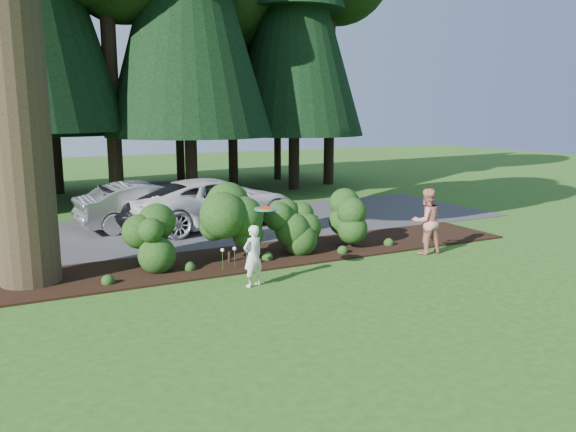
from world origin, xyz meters
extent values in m
plane|color=#2B5117|center=(0.00, 0.00, 0.00)|extent=(80.00, 80.00, 0.00)
cube|color=black|center=(0.00, 3.25, 0.03)|extent=(16.00, 2.50, 0.05)
cube|color=#38383A|center=(0.00, 7.50, 0.01)|extent=(22.00, 6.00, 0.03)
sphere|color=#193911|center=(-2.00, 3.20, 0.66)|extent=(1.08, 1.08, 1.08)
cylinder|color=black|center=(-2.00, 3.20, 0.15)|extent=(0.08, 0.08, 0.30)
sphere|color=#193911|center=(-0.20, 3.00, 0.94)|extent=(1.35, 1.35, 1.35)
cylinder|color=black|center=(-0.20, 3.00, 0.15)|extent=(0.08, 0.08, 0.30)
sphere|color=#193911|center=(1.60, 3.30, 0.83)|extent=(1.26, 1.26, 1.26)
cylinder|color=black|center=(1.60, 3.30, 0.15)|extent=(0.08, 0.08, 0.30)
sphere|color=#193911|center=(3.40, 3.10, 0.72)|extent=(1.17, 1.17, 1.17)
cylinder|color=black|center=(3.40, 3.10, 0.15)|extent=(0.08, 0.08, 0.30)
cylinder|color=#193911|center=(-0.60, 2.40, 0.25)|extent=(0.01, 0.01, 0.50)
sphere|color=white|center=(-0.60, 2.40, 0.52)|extent=(0.09, 0.09, 0.09)
cylinder|color=#193911|center=(-0.30, 2.40, 0.25)|extent=(0.01, 0.01, 0.50)
sphere|color=white|center=(-0.30, 2.40, 0.52)|extent=(0.09, 0.09, 0.09)
cylinder|color=#193911|center=(0.00, 2.40, 0.25)|extent=(0.01, 0.01, 0.50)
sphere|color=white|center=(0.00, 2.40, 0.52)|extent=(0.09, 0.09, 0.09)
cylinder|color=black|center=(-4.00, 15.00, 5.25)|extent=(0.50, 0.50, 10.50)
cylinder|color=black|center=(-1.00, 13.50, 4.38)|extent=(0.50, 0.50, 8.75)
cylinder|color=black|center=(2.00, 14.50, 5.60)|extent=(0.50, 0.50, 11.20)
cylinder|color=black|center=(5.00, 15.50, 4.72)|extent=(0.50, 0.50, 9.45)
cylinder|color=black|center=(7.50, 14.00, 5.42)|extent=(0.50, 0.50, 10.85)
cone|color=black|center=(7.50, 14.00, 8.53)|extent=(6.82, 6.82, 11.62)
cylinder|color=black|center=(10.00, 16.00, 4.90)|extent=(0.50, 0.50, 9.80)
cylinder|color=black|center=(-2.50, 18.00, 5.25)|extent=(0.50, 0.50, 10.50)
cone|color=black|center=(-2.50, 18.00, 8.25)|extent=(6.60, 6.60, 11.25)
cylinder|color=black|center=(3.50, 19.00, 5.95)|extent=(0.50, 0.50, 11.90)
cylinder|color=black|center=(8.50, 18.50, 5.07)|extent=(0.50, 0.50, 10.15)
cone|color=black|center=(8.50, 18.50, 7.98)|extent=(6.38, 6.38, 10.88)
imported|color=#B6B7BB|center=(-0.91, 8.24, 0.76)|extent=(4.56, 2.02, 1.45)
imported|color=silver|center=(1.06, 7.52, 0.80)|extent=(5.89, 3.51, 1.53)
imported|color=black|center=(0.08, 8.10, 0.75)|extent=(5.03, 2.24, 1.43)
imported|color=white|center=(-0.41, 1.09, 0.66)|extent=(0.56, 0.45, 1.32)
imported|color=red|center=(4.74, 1.63, 0.86)|extent=(0.89, 0.72, 1.72)
cylinder|color=teal|center=(-0.06, 1.15, 1.63)|extent=(0.51, 0.51, 0.04)
cylinder|color=#EE4714|center=(-0.06, 1.15, 1.65)|extent=(0.36, 0.36, 0.03)
camera|label=1|loc=(-4.97, -9.47, 3.64)|focal=35.00mm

